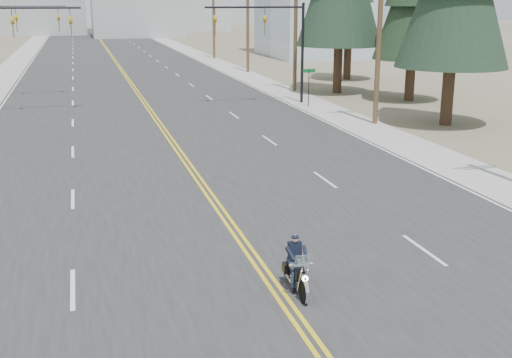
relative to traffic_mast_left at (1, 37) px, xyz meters
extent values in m
plane|color=#776D56|center=(8.98, -32.00, -4.94)|extent=(400.00, 400.00, 0.00)
cube|color=#303033|center=(8.98, 38.00, -4.93)|extent=(20.00, 200.00, 0.01)
cube|color=#A5A5A0|center=(-2.52, 38.00, -4.93)|extent=(3.00, 200.00, 0.01)
cube|color=#A5A5A0|center=(20.48, 38.00, -4.93)|extent=(3.00, 200.00, 0.01)
cylinder|color=black|center=(1.48, 0.00, 1.76)|extent=(7.00, 0.14, 0.14)
imported|color=#BF8C0C|center=(0.78, 0.00, 1.11)|extent=(0.21, 0.26, 1.30)
imported|color=#BF8C0C|center=(4.28, 0.00, 1.11)|extent=(0.21, 0.26, 1.30)
cylinder|color=black|center=(19.98, 0.00, -1.44)|extent=(0.20, 0.20, 7.00)
cylinder|color=black|center=(16.48, 0.00, 1.76)|extent=(7.00, 0.14, 0.14)
imported|color=#BF8C0C|center=(17.18, 0.00, 1.11)|extent=(0.21, 0.26, 1.30)
imported|color=#BF8C0C|center=(13.68, 0.00, 1.11)|extent=(0.21, 0.26, 1.30)
cylinder|color=black|center=(0.98, 8.00, 1.76)|extent=(6.00, 0.14, 0.14)
imported|color=#BF8C0C|center=(0.38, 8.00, 1.11)|extent=(0.21, 0.26, 1.30)
imported|color=#BF8C0C|center=(3.38, 8.00, 1.11)|extent=(0.21, 0.26, 1.30)
cylinder|color=black|center=(19.78, -2.00, -3.64)|extent=(0.06, 0.06, 2.60)
cube|color=#0C5926|center=(19.78, -2.00, -2.44)|extent=(0.90, 0.03, 0.25)
cylinder|color=brown|center=(21.48, -9.00, 0.81)|extent=(0.30, 0.30, 11.50)
cylinder|color=brown|center=(21.48, 6.00, 0.56)|extent=(0.30, 0.30, 11.00)
cylinder|color=brown|center=(21.48, 21.00, 0.81)|extent=(0.30, 0.30, 11.50)
cylinder|color=brown|center=(21.48, 38.00, 0.56)|extent=(0.30, 0.30, 11.00)
cube|color=#ADB2B7|center=(16.98, 93.00, 2.06)|extent=(18.00, 14.00, 14.00)
cube|color=#B7BCC6|center=(33.98, 118.00, 1.06)|extent=(14.00, 14.00, 12.00)
cylinder|color=#382619|center=(25.36, -10.45, -3.23)|extent=(0.66, 0.66, 3.41)
cylinder|color=#382619|center=(27.95, -1.18, -3.42)|extent=(0.66, 0.66, 3.04)
cylinder|color=#382619|center=(24.45, 4.19, -3.09)|extent=(0.65, 0.65, 3.70)
cylinder|color=#382619|center=(28.80, 12.35, -3.37)|extent=(0.73, 0.73, 3.13)
camera|label=1|loc=(4.50, -43.70, 2.18)|focal=45.00mm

